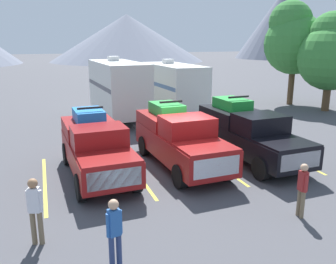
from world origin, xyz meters
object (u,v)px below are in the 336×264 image
pickup_truck_a (96,146)px  pickup_truck_c (248,132)px  camper_trailer_b (173,86)px  person_c (302,187)px  person_a (35,207)px  person_b (115,230)px  pickup_truck_b (179,137)px  camper_trailer_a (118,87)px

pickup_truck_a → pickup_truck_c: size_ratio=0.91×
pickup_truck_c → camper_trailer_b: camper_trailer_b is taller
person_c → person_a: bearing=172.0°
person_b → person_c: (5.51, 0.66, -0.04)m
pickup_truck_b → person_b: size_ratio=3.44×
pickup_truck_c → person_c: bearing=-104.6°
pickup_truck_a → camper_trailer_a: camper_trailer_a is taller
camper_trailer_a → camper_trailer_b: camper_trailer_a is taller
person_b → pickup_truck_a: bearing=85.5°
pickup_truck_a → pickup_truck_b: bearing=-0.3°
camper_trailer_b → person_a: size_ratio=4.31×
pickup_truck_a → pickup_truck_c: 6.37m
pickup_truck_c → camper_trailer_a: size_ratio=0.78×
camper_trailer_a → person_c: camper_trailer_a is taller
person_b → person_c: size_ratio=1.05×
pickup_truck_a → person_a: size_ratio=3.12×
camper_trailer_b → person_b: size_ratio=4.46×
pickup_truck_b → person_b: bearing=-122.6°
pickup_truck_b → pickup_truck_c: pickup_truck_c is taller
pickup_truck_b → camper_trailer_a: (-0.56, 9.16, 0.90)m
pickup_truck_a → camper_trailer_a: 9.59m
pickup_truck_b → pickup_truck_c: size_ratio=0.97×
person_c → camper_trailer_a: bearing=99.0°
person_a → pickup_truck_b: bearing=38.2°
pickup_truck_b → pickup_truck_c: (3.05, -0.18, 0.01)m
camper_trailer_b → person_a: bearing=-122.1°
camper_trailer_a → person_a: size_ratio=4.39×
camper_trailer_a → pickup_truck_a: bearing=-106.8°
pickup_truck_a → camper_trailer_b: size_ratio=0.72×
pickup_truck_c → camper_trailer_a: 10.05m
pickup_truck_c → pickup_truck_b: bearing=176.6°
pickup_truck_b → camper_trailer_a: camper_trailer_a is taller
camper_trailer_a → person_b: size_ratio=4.54×
pickup_truck_a → camper_trailer_b: (6.60, 9.60, 0.79)m
pickup_truck_b → camper_trailer_a: 9.22m
pickup_truck_b → person_b: (-3.78, -5.92, -0.19)m
pickup_truck_a → camper_trailer_a: size_ratio=0.71×
person_a → person_b: bearing=-45.4°
pickup_truck_a → person_b: size_ratio=3.23×
camper_trailer_b → person_a: 16.41m
camper_trailer_b → person_c: bearing=-96.0°
pickup_truck_c → person_b: pickup_truck_c is taller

